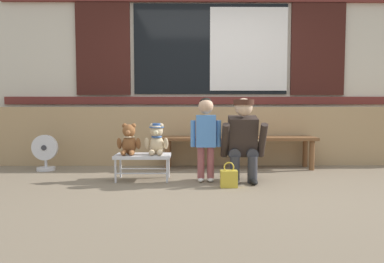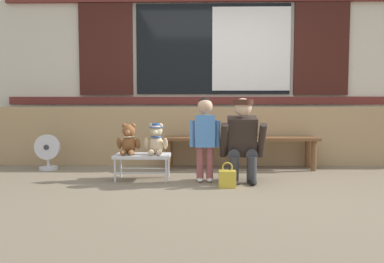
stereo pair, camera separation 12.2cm
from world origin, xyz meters
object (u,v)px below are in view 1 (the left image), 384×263
Objects in this scene: child_standing at (206,130)px; handbag_on_ground at (229,178)px; wooden_bench_long at (239,142)px; floor_fan at (45,153)px; teddy_bear_plain at (129,140)px; teddy_bear_with_hat at (157,140)px; small_display_bench at (143,157)px; adult_crouching at (244,140)px.

handbag_on_ground is at bearing -51.20° from child_standing.
wooden_bench_long is 2.62m from floor_fan.
handbag_on_ground is at bearing -102.79° from wooden_bench_long.
teddy_bear_plain is 1.34× the size of handbag_on_ground.
teddy_bear_with_hat is at bearing 170.17° from child_standing.
small_display_bench is 0.25m from teddy_bear_plain.
teddy_bear_plain is at bearing -179.87° from teddy_bear_with_hat.
wooden_bench_long is 2.21× the size of adult_crouching.
handbag_on_ground is 0.57× the size of floor_fan.
handbag_on_ground is (1.12, -0.39, -0.37)m from teddy_bear_plain.
floor_fan is at bearing 156.56° from handbag_on_ground.
adult_crouching is (1.00, -0.09, 0.01)m from teddy_bear_with_hat.
small_display_bench is at bearing 175.61° from adult_crouching.
teddy_bear_with_hat is at bearing 0.77° from small_display_bench.
teddy_bear_plain and teddy_bear_with_hat have the same top height.
floor_fan is at bearing 152.79° from teddy_bear_plain.
teddy_bear_plain is at bearing 160.95° from handbag_on_ground.
teddy_bear_plain is at bearing -151.09° from wooden_bench_long.
teddy_bear_plain is at bearing 176.08° from adult_crouching.
teddy_bear_with_hat reaches higher than wooden_bench_long.
floor_fan is (-1.55, 0.63, -0.23)m from teddy_bear_with_hat.
teddy_bear_with_hat is 1.69m from floor_fan.
child_standing is at bearing 128.80° from handbag_on_ground.
adult_crouching is at bearing -5.21° from teddy_bear_with_hat.
teddy_bear_with_hat is 1.34× the size of handbag_on_ground.
wooden_bench_long is at bearing 85.79° from adult_crouching.
child_standing reaches higher than teddy_bear_with_hat.
teddy_bear_with_hat is at bearing 174.79° from adult_crouching.
teddy_bear_with_hat is 1.00m from adult_crouching.
adult_crouching reaches higher than handbag_on_ground.
teddy_bear_plain is 0.32m from teddy_bear_with_hat.
wooden_bench_long is 7.72× the size of handbag_on_ground.
adult_crouching is at bearing -15.82° from floor_fan.
handbag_on_ground is (0.23, -0.29, -0.50)m from child_standing.
wooden_bench_long is at bearing 60.16° from child_standing.
teddy_bear_with_hat is (-1.06, -0.76, 0.10)m from wooden_bench_long.
adult_crouching is 0.52m from handbag_on_ground.
small_display_bench is 0.80m from child_standing.
teddy_bear_with_hat is (0.16, 0.00, 0.21)m from small_display_bench.
child_standing is 0.45m from adult_crouching.
child_standing is 2.00× the size of floor_fan.
wooden_bench_long is 5.78× the size of teddy_bear_with_hat.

